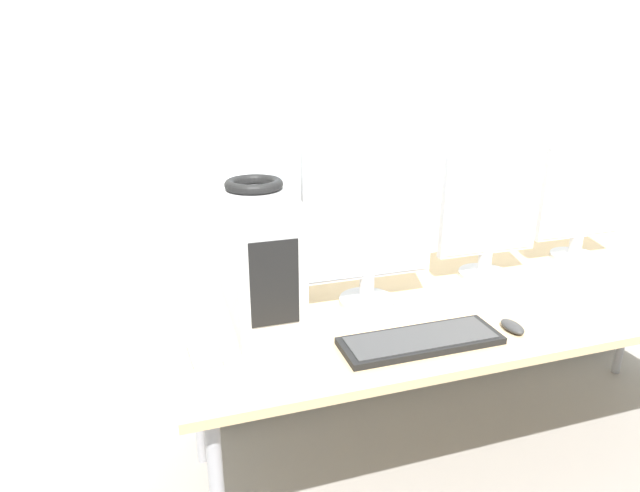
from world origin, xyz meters
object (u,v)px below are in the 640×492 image
at_px(keyboard, 421,340).
at_px(cell_phone, 204,354).
at_px(monitor_main, 369,225).
at_px(headphones, 254,184).
at_px(pc_tower, 257,254).
at_px(monitor_right_far, 583,201).
at_px(mouse, 512,326).
at_px(monitor_right_near, 491,213).

xyz_separation_m(keyboard, cell_phone, (-0.61, 0.13, -0.01)).
bearing_deg(monitor_main, headphones, 174.78).
bearing_deg(pc_tower, monitor_right_far, 4.24).
bearing_deg(headphones, monitor_right_far, 4.20).
distance_m(monitor_right_far, keyboard, 1.06).
height_order(keyboard, mouse, mouse).
bearing_deg(keyboard, monitor_right_near, 39.30).
relative_size(monitor_right_far, mouse, 4.88).
bearing_deg(monitor_main, monitor_right_far, 7.67).
bearing_deg(pc_tower, mouse, -25.93).
distance_m(monitor_main, mouse, 0.54).
distance_m(monitor_main, monitor_right_far, 0.99).
distance_m(monitor_right_far, cell_phone, 1.59).
height_order(mouse, cell_phone, mouse).
relative_size(monitor_main, monitor_right_near, 1.10).
bearing_deg(headphones, mouse, -25.99).
bearing_deg(mouse, monitor_right_far, 35.31).
relative_size(monitor_right_near, cell_phone, 3.53).
xyz_separation_m(monitor_right_near, keyboard, (-0.47, -0.38, -0.24)).
height_order(monitor_right_far, keyboard, monitor_right_far).
xyz_separation_m(pc_tower, monitor_right_far, (1.35, 0.10, 0.04)).
bearing_deg(pc_tower, cell_phone, -133.46).
relative_size(monitor_main, mouse, 5.51).
distance_m(monitor_main, keyboard, 0.41).
xyz_separation_m(monitor_right_near, mouse, (-0.16, -0.40, -0.24)).
distance_m(headphones, mouse, 0.90).
height_order(headphones, cell_phone, headphones).
relative_size(keyboard, cell_phone, 3.52).
xyz_separation_m(pc_tower, headphones, (0.00, 0.00, 0.22)).
bearing_deg(monitor_right_far, cell_phone, -168.66).
bearing_deg(cell_phone, monitor_main, 13.53).
bearing_deg(monitor_right_far, mouse, -144.69).
xyz_separation_m(pc_tower, monitor_main, (0.36, -0.03, 0.07)).
xyz_separation_m(monitor_main, monitor_right_near, (0.51, 0.08, -0.03)).
bearing_deg(headphones, keyboard, -39.57).
xyz_separation_m(headphones, keyboard, (0.41, -0.34, -0.42)).
xyz_separation_m(headphones, monitor_right_far, (1.35, 0.10, -0.19)).
height_order(monitor_main, cell_phone, monitor_main).
bearing_deg(pc_tower, headphones, 90.00).
height_order(pc_tower, cell_phone, pc_tower).
distance_m(headphones, monitor_right_near, 0.90).
xyz_separation_m(monitor_right_far, cell_phone, (-1.54, -0.31, -0.24)).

